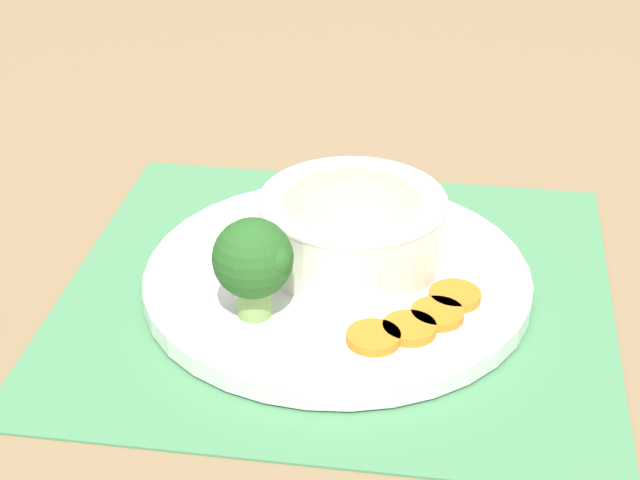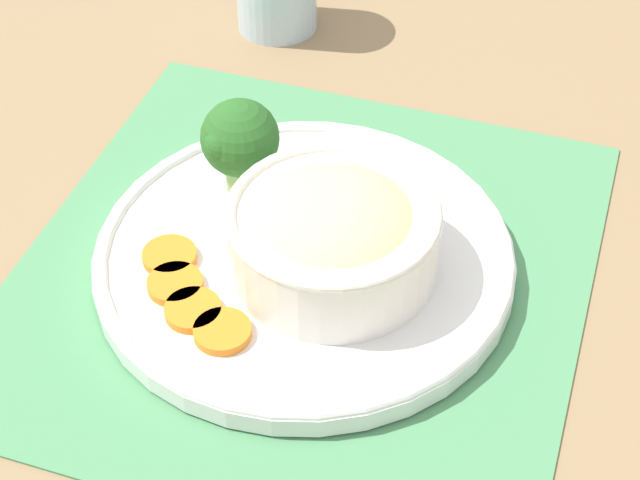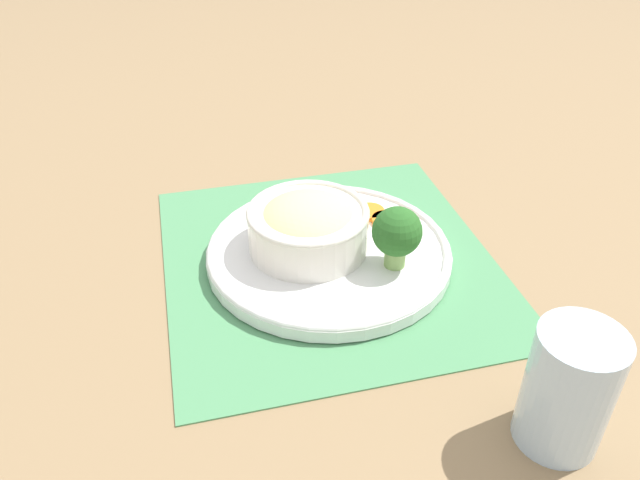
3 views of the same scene
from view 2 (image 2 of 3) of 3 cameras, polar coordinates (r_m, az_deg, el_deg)
The scene contains 9 objects.
ground_plane at distance 0.80m, azimuth -0.84°, elevation -1.64°, with size 4.00×4.00×0.00m, color #8C704C.
placemat at distance 0.80m, azimuth -0.84°, elevation -1.54°, with size 0.44×0.41×0.00m.
plate at distance 0.79m, azimuth -0.85°, elevation -0.86°, with size 0.31×0.31×0.02m.
bowl at distance 0.75m, azimuth 0.69°, elevation 0.39°, with size 0.15×0.15×0.07m.
broccoli_floret at distance 0.81m, azimuth -4.32°, elevation 5.34°, with size 0.06×0.06×0.08m.
carrot_slice_near at distance 0.78m, azimuth -8.03°, elevation -0.86°, with size 0.04×0.04×0.01m.
carrot_slice_middle at distance 0.76m, azimuth -7.74°, elevation -2.35°, with size 0.04×0.04×0.01m.
carrot_slice_far at distance 0.74m, azimuth -6.79°, elevation -3.74°, with size 0.04×0.04×0.01m.
carrot_slice_extra at distance 0.73m, azimuth -5.23°, elevation -4.88°, with size 0.04×0.04×0.01m.
Camera 2 is at (-0.53, -0.19, 0.57)m, focal length 60.00 mm.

